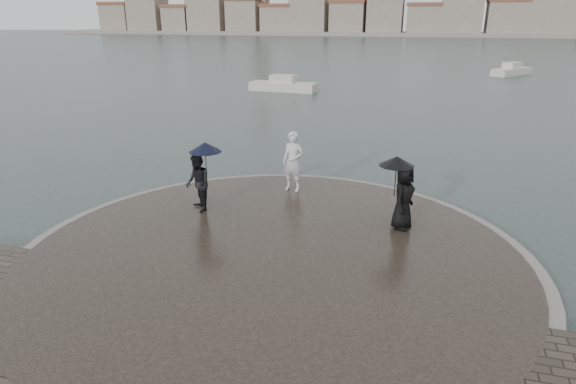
% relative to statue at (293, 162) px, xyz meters
% --- Properties ---
extents(ground, '(400.00, 400.00, 0.00)m').
position_rel_statue_xyz_m(ground, '(0.72, -7.90, -1.34)').
color(ground, '#2B3835').
rests_on(ground, ground).
extents(kerb_ring, '(12.50, 12.50, 0.32)m').
position_rel_statue_xyz_m(kerb_ring, '(0.72, -4.40, -1.18)').
color(kerb_ring, gray).
rests_on(kerb_ring, ground).
extents(quay_tip, '(11.90, 11.90, 0.36)m').
position_rel_statue_xyz_m(quay_tip, '(0.72, -4.40, -1.15)').
color(quay_tip, '#2D261E').
rests_on(quay_tip, ground).
extents(statue, '(0.77, 0.57, 1.95)m').
position_rel_statue_xyz_m(statue, '(0.00, 0.00, 0.00)').
color(statue, silver).
rests_on(statue, quay_tip).
extents(visitor_left, '(1.23, 1.09, 2.04)m').
position_rel_statue_xyz_m(visitor_left, '(-2.13, -2.41, 0.10)').
color(visitor_left, black).
rests_on(visitor_left, quay_tip).
extents(visitor_right, '(1.11, 1.06, 1.95)m').
position_rel_statue_xyz_m(visitor_right, '(3.54, -2.06, 0.11)').
color(visitor_right, black).
rests_on(visitor_right, quay_tip).
extents(far_skyline, '(260.00, 20.00, 37.00)m').
position_rel_statue_xyz_m(far_skyline, '(-5.57, 152.81, 4.28)').
color(far_skyline, gray).
rests_on(far_skyline, ground).
extents(boats, '(32.82, 21.54, 1.50)m').
position_rel_statue_xyz_m(boats, '(8.15, 32.10, -0.96)').
color(boats, beige).
rests_on(boats, ground).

